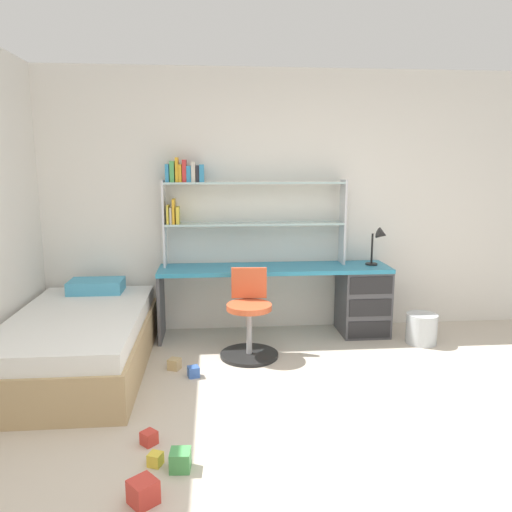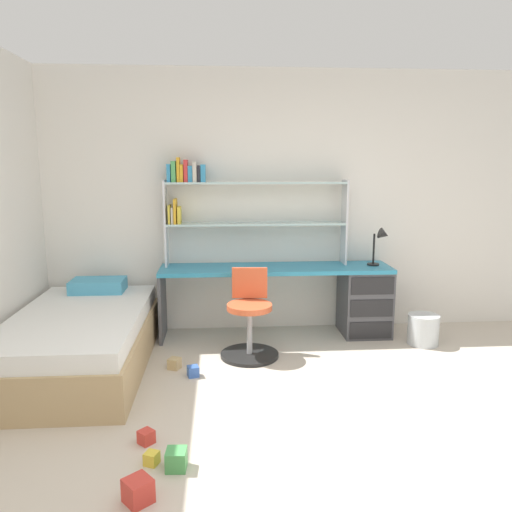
{
  "view_description": "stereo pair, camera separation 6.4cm",
  "coord_description": "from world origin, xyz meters",
  "px_view_note": "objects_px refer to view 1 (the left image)",
  "views": [
    {
      "loc": [
        -0.58,
        -2.36,
        1.68
      ],
      "look_at": [
        -0.22,
        1.63,
        0.95
      ],
      "focal_mm": 34.7,
      "sensor_mm": 36.0,
      "label": 1
    },
    {
      "loc": [
        -0.51,
        -2.36,
        1.68
      ],
      "look_at": [
        -0.22,
        1.63,
        0.95
      ],
      "focal_mm": 34.7,
      "sensor_mm": 36.0,
      "label": 2
    }
  ],
  "objects_px": {
    "swivel_chair": "(249,323)",
    "toy_block_natural_4": "(174,364)",
    "toy_block_red_1": "(143,492)",
    "toy_block_red_5": "(149,438)",
    "toy_block_yellow_0": "(155,459)",
    "waste_bin": "(422,329)",
    "bookshelf_hutch": "(229,200)",
    "desk": "(335,294)",
    "toy_block_green_2": "(180,460)",
    "desk_lamp": "(380,240)",
    "toy_block_blue_3": "(193,372)",
    "bed_platform": "(79,341)"
  },
  "relations": [
    {
      "from": "waste_bin",
      "to": "desk",
      "type": "bearing_deg",
      "value": 155.63
    },
    {
      "from": "bookshelf_hutch",
      "to": "toy_block_green_2",
      "type": "bearing_deg",
      "value": -99.06
    },
    {
      "from": "toy_block_red_1",
      "to": "toy_block_natural_4",
      "type": "distance_m",
      "value": 1.68
    },
    {
      "from": "desk_lamp",
      "to": "toy_block_green_2",
      "type": "bearing_deg",
      "value": -130.56
    },
    {
      "from": "desk",
      "to": "toy_block_red_5",
      "type": "height_order",
      "value": "desk"
    },
    {
      "from": "bed_platform",
      "to": "toy_block_red_1",
      "type": "height_order",
      "value": "bed_platform"
    },
    {
      "from": "toy_block_yellow_0",
      "to": "toy_block_red_5",
      "type": "height_order",
      "value": "toy_block_red_5"
    },
    {
      "from": "swivel_chair",
      "to": "bed_platform",
      "type": "height_order",
      "value": "swivel_chair"
    },
    {
      "from": "toy_block_green_2",
      "to": "toy_block_red_5",
      "type": "distance_m",
      "value": 0.35
    },
    {
      "from": "toy_block_yellow_0",
      "to": "toy_block_green_2",
      "type": "bearing_deg",
      "value": -20.18
    },
    {
      "from": "swivel_chair",
      "to": "toy_block_natural_4",
      "type": "height_order",
      "value": "swivel_chair"
    },
    {
      "from": "bed_platform",
      "to": "toy_block_blue_3",
      "type": "height_order",
      "value": "bed_platform"
    },
    {
      "from": "desk_lamp",
      "to": "toy_block_natural_4",
      "type": "xyz_separation_m",
      "value": [
        -1.97,
        -0.74,
        -0.91
      ]
    },
    {
      "from": "bed_platform",
      "to": "toy_block_red_5",
      "type": "height_order",
      "value": "bed_platform"
    },
    {
      "from": "bookshelf_hutch",
      "to": "waste_bin",
      "type": "height_order",
      "value": "bookshelf_hutch"
    },
    {
      "from": "bed_platform",
      "to": "bookshelf_hutch",
      "type": "bearing_deg",
      "value": 32.77
    },
    {
      "from": "desk_lamp",
      "to": "toy_block_natural_4",
      "type": "relative_size",
      "value": 4.21
    },
    {
      "from": "bookshelf_hutch",
      "to": "swivel_chair",
      "type": "bearing_deg",
      "value": -77.49
    },
    {
      "from": "desk",
      "to": "swivel_chair",
      "type": "height_order",
      "value": "swivel_chair"
    },
    {
      "from": "waste_bin",
      "to": "toy_block_green_2",
      "type": "relative_size",
      "value": 2.56
    },
    {
      "from": "toy_block_natural_4",
      "to": "desk_lamp",
      "type": "bearing_deg",
      "value": 20.56
    },
    {
      "from": "swivel_chair",
      "to": "waste_bin",
      "type": "xyz_separation_m",
      "value": [
        1.67,
        0.16,
        -0.16
      ]
    },
    {
      "from": "bookshelf_hutch",
      "to": "swivel_chair",
      "type": "xyz_separation_m",
      "value": [
        0.14,
        -0.64,
        -1.04
      ]
    },
    {
      "from": "bookshelf_hutch",
      "to": "waste_bin",
      "type": "relative_size",
      "value": 6.16
    },
    {
      "from": "toy_block_blue_3",
      "to": "toy_block_natural_4",
      "type": "distance_m",
      "value": 0.23
    },
    {
      "from": "desk",
      "to": "waste_bin",
      "type": "distance_m",
      "value": 0.88
    },
    {
      "from": "bed_platform",
      "to": "toy_block_green_2",
      "type": "height_order",
      "value": "bed_platform"
    },
    {
      "from": "waste_bin",
      "to": "toy_block_natural_4",
      "type": "height_order",
      "value": "waste_bin"
    },
    {
      "from": "swivel_chair",
      "to": "toy_block_green_2",
      "type": "bearing_deg",
      "value": -107.09
    },
    {
      "from": "waste_bin",
      "to": "toy_block_red_5",
      "type": "height_order",
      "value": "waste_bin"
    },
    {
      "from": "toy_block_blue_3",
      "to": "toy_block_red_1",
      "type": "bearing_deg",
      "value": -97.43
    },
    {
      "from": "toy_block_red_5",
      "to": "toy_block_yellow_0",
      "type": "bearing_deg",
      "value": -74.28
    },
    {
      "from": "waste_bin",
      "to": "toy_block_red_1",
      "type": "bearing_deg",
      "value": -138.26
    },
    {
      "from": "toy_block_yellow_0",
      "to": "toy_block_red_1",
      "type": "height_order",
      "value": "toy_block_red_1"
    },
    {
      "from": "waste_bin",
      "to": "toy_block_blue_3",
      "type": "distance_m",
      "value": 2.23
    },
    {
      "from": "toy_block_blue_3",
      "to": "toy_block_natural_4",
      "type": "relative_size",
      "value": 0.95
    },
    {
      "from": "waste_bin",
      "to": "toy_block_red_1",
      "type": "height_order",
      "value": "waste_bin"
    },
    {
      "from": "toy_block_red_1",
      "to": "toy_block_red_5",
      "type": "height_order",
      "value": "toy_block_red_1"
    },
    {
      "from": "waste_bin",
      "to": "toy_block_red_5",
      "type": "distance_m",
      "value": 2.85
    },
    {
      "from": "desk_lamp",
      "to": "toy_block_red_5",
      "type": "xyz_separation_m",
      "value": [
        -2.05,
        -1.87,
        -0.92
      ]
    },
    {
      "from": "toy_block_green_2",
      "to": "toy_block_red_5",
      "type": "relative_size",
      "value": 1.37
    },
    {
      "from": "toy_block_yellow_0",
      "to": "toy_block_red_1",
      "type": "relative_size",
      "value": 0.58
    },
    {
      "from": "toy_block_green_2",
      "to": "toy_block_natural_4",
      "type": "distance_m",
      "value": 1.41
    },
    {
      "from": "bookshelf_hutch",
      "to": "toy_block_red_1",
      "type": "distance_m",
      "value": 2.93
    },
    {
      "from": "swivel_chair",
      "to": "toy_block_natural_4",
      "type": "relative_size",
      "value": 8.5
    },
    {
      "from": "toy_block_green_2",
      "to": "toy_block_yellow_0",
      "type": "bearing_deg",
      "value": 159.82
    },
    {
      "from": "desk",
      "to": "toy_block_natural_4",
      "type": "distance_m",
      "value": 1.77
    },
    {
      "from": "desk",
      "to": "swivel_chair",
      "type": "xyz_separation_m",
      "value": [
        -0.9,
        -0.51,
        -0.11
      ]
    },
    {
      "from": "toy_block_red_5",
      "to": "toy_block_red_1",
      "type": "bearing_deg",
      "value": -85.94
    },
    {
      "from": "toy_block_natural_4",
      "to": "toy_block_blue_3",
      "type": "bearing_deg",
      "value": -45.59
    }
  ]
}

